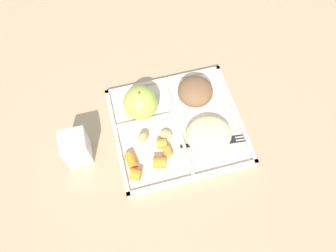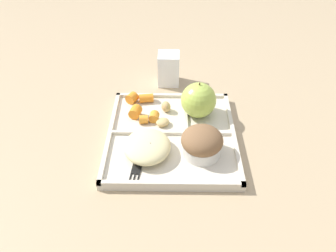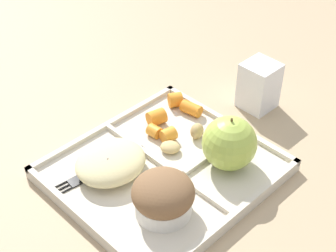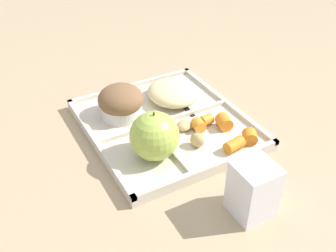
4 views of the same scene
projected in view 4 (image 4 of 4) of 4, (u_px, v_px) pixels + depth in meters
The scene contains 17 objects.
ground at pixel (166, 128), 0.80m from camera, with size 6.00×6.00×0.00m, color tan.
lunch_tray at pixel (166, 125), 0.79m from camera, with size 0.32×0.30×0.02m.
green_apple at pixel (154, 136), 0.68m from camera, with size 0.09×0.09×0.09m.
bran_muffin at pixel (121, 102), 0.79m from camera, with size 0.09×0.09×0.07m.
carrot_slice_back at pixel (199, 125), 0.76m from camera, with size 0.02×0.02×0.02m, color orange.
carrot_slice_edge at pixel (250, 137), 0.73m from camera, with size 0.03×0.03×0.02m, color orange.
carrot_slice_diagonal at pixel (207, 120), 0.78m from camera, with size 0.02×0.02×0.02m, color orange.
carrot_slice_small at pixel (234, 145), 0.71m from camera, with size 0.02×0.02×0.04m, color orange.
carrot_slice_near_corner at pixel (224, 122), 0.77m from camera, with size 0.03×0.03×0.03m, color orange.
potato_chunk_golden at pixel (184, 125), 0.77m from camera, with size 0.03×0.03×0.02m, color tan.
potato_chunk_wedge at pixel (197, 140), 0.72m from camera, with size 0.03×0.02×0.03m, color tan.
egg_noodle_pile at pixel (172, 93), 0.84m from camera, with size 0.11×0.10×0.04m, color beige.
meatball_back at pixel (167, 91), 0.85m from camera, with size 0.04×0.04×0.04m, color #755B4C.
meatball_side at pixel (174, 93), 0.85m from camera, with size 0.03×0.03×0.03m, color brown.
meatball_front at pixel (180, 89), 0.86m from camera, with size 0.03×0.03×0.03m, color brown.
plastic_fork at pixel (175, 94), 0.87m from camera, with size 0.17×0.03×0.00m.
milk_carton at pixel (253, 190), 0.59m from camera, with size 0.06×0.06×0.09m, color white.
Camera 4 is at (-0.56, 0.31, 0.47)m, focal length 42.64 mm.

